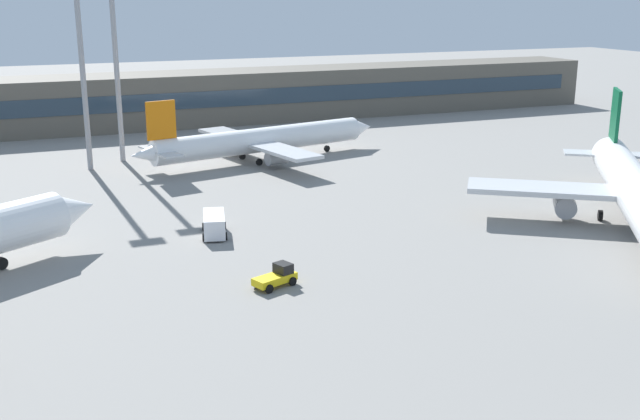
% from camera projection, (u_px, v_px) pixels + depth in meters
% --- Properties ---
extents(ground_plane, '(400.00, 400.00, 0.00)m').
position_uv_depth(ground_plane, '(369.00, 234.00, 74.69)').
color(ground_plane, gray).
extents(terminal_building, '(157.17, 12.13, 9.00)m').
position_uv_depth(terminal_building, '(196.00, 98.00, 136.38)').
color(terminal_building, '#5B564C').
rests_on(terminal_building, ground_plane).
extents(airplane_near, '(30.80, 40.61, 11.63)m').
position_uv_depth(airplane_near, '(637.00, 194.00, 75.39)').
color(airplane_near, white).
rests_on(airplane_near, ground_plane).
extents(airplane_far, '(37.95, 26.86, 9.48)m').
position_uv_depth(airplane_far, '(263.00, 140.00, 106.49)').
color(airplane_far, white).
rests_on(airplane_far, ground_plane).
extents(baggage_tug_yellow, '(3.90, 2.79, 1.75)m').
position_uv_depth(baggage_tug_yellow, '(277.00, 276.00, 61.42)').
color(baggage_tug_yellow, yellow).
rests_on(baggage_tug_yellow, ground_plane).
extents(service_van_white, '(3.23, 5.52, 2.08)m').
position_uv_depth(service_van_white, '(214.00, 224.00, 74.19)').
color(service_van_white, white).
rests_on(service_van_white, ground_plane).
extents(floodlight_tower_west, '(3.20, 0.80, 30.88)m').
position_uv_depth(floodlight_tower_west, '(114.00, 32.00, 102.14)').
color(floodlight_tower_west, gray).
rests_on(floodlight_tower_west, ground_plane).
extents(floodlight_tower_east, '(3.20, 0.80, 29.32)m').
position_uv_depth(floodlight_tower_east, '(80.00, 40.00, 97.45)').
color(floodlight_tower_east, gray).
rests_on(floodlight_tower_east, ground_plane).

